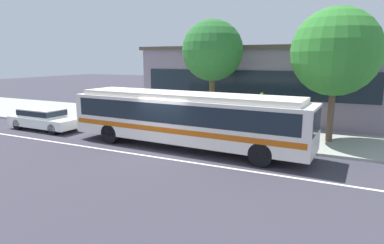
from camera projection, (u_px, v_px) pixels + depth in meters
ground_plane at (162, 152)px, 15.40m from camera, size 120.00×120.00×0.00m
sidewalk_slab at (214, 126)px, 21.15m from camera, size 60.00×8.00×0.12m
lane_stripe_center at (152, 157)px, 14.70m from camera, size 56.00×0.16×0.01m
transit_bus at (185, 116)px, 15.86m from camera, size 12.09×2.95×2.68m
sedan_behind_bus at (44, 118)px, 20.18m from camera, size 4.72×1.85×1.29m
pedestrian_waiting_near_sign at (238, 117)px, 18.11m from camera, size 0.36×0.36×1.72m
pedestrian_walking_along_curb at (169, 115)px, 19.22m from camera, size 0.46×0.46×1.63m
pedestrian_standing_by_tree at (157, 113)px, 19.47m from camera, size 0.45×0.45×1.69m
bus_stop_sign at (261, 111)px, 16.38m from camera, size 0.08×0.44×2.51m
street_tree_near_stop at (212, 51)px, 19.19m from camera, size 3.54×3.54×6.41m
street_tree_mid_block at (336, 52)px, 16.13m from camera, size 4.31×4.31×6.65m
station_building at (266, 82)px, 24.78m from camera, size 16.45×9.20×5.12m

